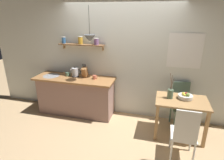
{
  "coord_description": "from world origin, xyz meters",
  "views": [
    {
      "loc": [
        0.86,
        -3.36,
        2.33
      ],
      "look_at": [
        -0.1,
        0.25,
        0.95
      ],
      "focal_mm": 30.2,
      "sensor_mm": 36.0,
      "label": 1
    }
  ],
  "objects": [
    {
      "name": "coffee_mug_spare",
      "position": [
        -0.52,
        0.33,
        0.95
      ],
      "size": [
        0.12,
        0.08,
        0.09
      ],
      "color": "#C6664C",
      "rests_on": "kitchen_counter"
    },
    {
      "name": "wall_shelf",
      "position": [
        -0.86,
        0.49,
        1.67
      ],
      "size": [
        1.04,
        0.2,
        0.3
      ],
      "color": "brown"
    },
    {
      "name": "back_wall",
      "position": [
        0.2,
        0.65,
        1.35
      ],
      "size": [
        6.8,
        0.11,
        2.7
      ],
      "color": "silver",
      "rests_on": "ground_plane"
    },
    {
      "name": "electric_kettle",
      "position": [
        -1.0,
        0.38,
        1.01
      ],
      "size": [
        0.26,
        0.18,
        0.23
      ],
      "color": "black",
      "rests_on": "kitchen_counter"
    },
    {
      "name": "dining_table",
      "position": [
        1.31,
        0.03,
        0.63
      ],
      "size": [
        0.95,
        0.65,
        0.76
      ],
      "color": "tan",
      "rests_on": "ground_plane"
    },
    {
      "name": "kitchen_counter",
      "position": [
        -1.0,
        0.32,
        0.46
      ],
      "size": [
        1.83,
        0.63,
        0.9
      ],
      "color": "gray",
      "rests_on": "ground_plane"
    },
    {
      "name": "dining_chair_far",
      "position": [
        1.35,
        0.42,
        0.51
      ],
      "size": [
        0.46,
        0.47,
        0.95
      ],
      "color": "#4C6B5B",
      "rests_on": "ground_plane"
    },
    {
      "name": "coffee_mug_by_sink",
      "position": [
        -1.2,
        0.37,
        0.95
      ],
      "size": [
        0.13,
        0.09,
        0.09
      ],
      "color": "slate",
      "rests_on": "kitchen_counter"
    },
    {
      "name": "dining_chair_near",
      "position": [
        1.32,
        -0.68,
        0.53
      ],
      "size": [
        0.4,
        0.44,
        0.98
      ],
      "color": "white",
      "rests_on": "ground_plane"
    },
    {
      "name": "twig_vase",
      "position": [
        1.09,
        0.06,
        0.86
      ],
      "size": [
        0.11,
        0.11,
        0.5
      ],
      "color": "#567056",
      "rests_on": "dining_table"
    },
    {
      "name": "fruit_bowl",
      "position": [
        1.37,
        0.11,
        0.82
      ],
      "size": [
        0.27,
        0.27,
        0.14
      ],
      "color": "silver",
      "rests_on": "dining_table"
    },
    {
      "name": "knife_block",
      "position": [
        -0.77,
        0.38,
        1.03
      ],
      "size": [
        0.1,
        0.18,
        0.32
      ],
      "color": "#9E6B3D",
      "rests_on": "kitchen_counter"
    },
    {
      "name": "pendant_lamp",
      "position": [
        -0.55,
        0.2,
        1.81
      ],
      "size": [
        0.24,
        0.24,
        0.69
      ],
      "color": "black"
    },
    {
      "name": "ground_plane",
      "position": [
        0.0,
        0.0,
        0.0
      ],
      "size": [
        14.0,
        14.0,
        0.0
      ],
      "primitive_type": "plane",
      "color": "tan"
    }
  ]
}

